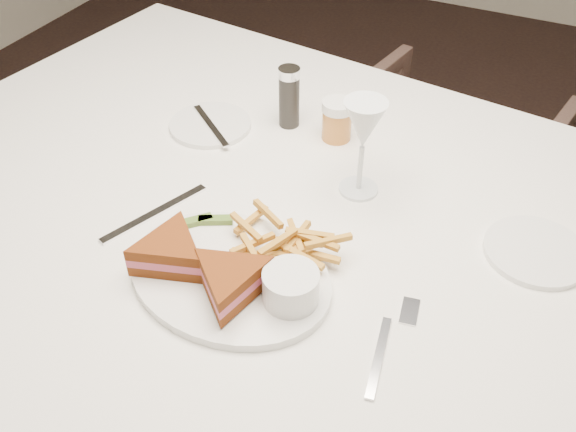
# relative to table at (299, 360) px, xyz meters

# --- Properties ---
(ground) EXTENTS (5.00, 5.00, 0.00)m
(ground) POSITION_rel_table_xyz_m (0.28, 0.30, -0.38)
(ground) COLOR black
(ground) RESTS_ON ground
(table) EXTENTS (1.73, 1.27, 0.75)m
(table) POSITION_rel_table_xyz_m (0.00, 0.00, 0.00)
(table) COLOR white
(table) RESTS_ON ground
(chair_far) EXTENTS (0.67, 0.64, 0.60)m
(chair_far) POSITION_rel_table_xyz_m (0.06, 0.82, -0.08)
(chair_far) COLOR #4C362F
(chair_far) RESTS_ON ground
(table_setting) EXTENTS (0.80, 0.65, 0.18)m
(table_setting) POSITION_rel_table_xyz_m (-0.02, -0.07, 0.41)
(table_setting) COLOR white
(table_setting) RESTS_ON table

